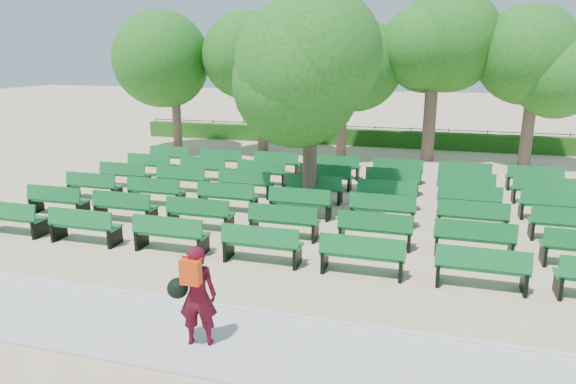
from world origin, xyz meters
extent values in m
plane|color=#D0B089|center=(0.00, 0.00, 0.00)|extent=(120.00, 120.00, 0.00)
cube|color=beige|center=(0.00, -7.40, 0.03)|extent=(30.00, 2.20, 0.06)
cube|color=silver|center=(0.00, -6.25, 0.05)|extent=(30.00, 0.12, 0.10)
cube|color=#1F5616|center=(0.00, 14.00, 0.45)|extent=(26.00, 0.70, 0.90)
cube|color=#126B2D|center=(0.40, 1.04, 0.49)|extent=(2.00, 0.67, 0.07)
cube|color=#126B2D|center=(0.40, 0.81, 0.76)|extent=(1.97, 0.27, 0.46)
cylinder|color=brown|center=(0.29, 1.64, 1.56)|extent=(0.48, 0.48, 3.12)
ellipsoid|color=#246F1D|center=(0.29, 1.64, 4.37)|extent=(4.55, 4.55, 4.09)
imported|color=#490A17|center=(0.58, -7.60, 0.97)|extent=(0.75, 0.59, 1.82)
cube|color=#E03C0B|center=(0.58, -7.80, 1.49)|extent=(0.34, 0.17, 0.43)
sphere|color=black|center=(0.24, -7.66, 1.09)|extent=(0.36, 0.36, 0.36)
camera|label=1|loc=(4.31, -14.90, 4.97)|focal=32.00mm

